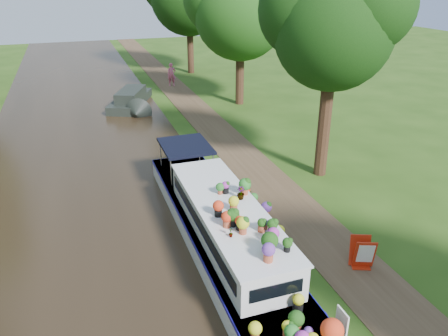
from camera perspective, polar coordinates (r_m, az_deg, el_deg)
ground at (r=16.26m, az=6.11°, el=-6.78°), size 100.00×100.00×0.00m
canal_water at (r=15.05m, az=-15.49°, el=-10.39°), size 10.00×100.00×0.02m
towpath at (r=16.74m, az=9.86°, el=-5.98°), size 2.20×100.00×0.03m
plant_boat at (r=13.78m, az=0.53°, el=-8.66°), size 2.29×13.52×2.28m
tree_near_overhang at (r=18.58m, az=14.09°, el=18.17°), size 5.52×5.28×8.99m
tree_near_mid at (r=29.66m, az=2.13°, el=20.50°), size 6.90×6.60×9.40m
second_boat at (r=30.47m, az=-12.04°, el=8.72°), size 3.74×6.48×1.17m
sandwich_board at (r=14.20m, az=17.61°, el=-10.65°), size 0.68×0.71×1.00m
pedestrian_pink at (r=35.69m, az=-6.86°, el=12.04°), size 0.73×0.57×1.79m
verge_plant at (r=17.60m, az=3.08°, el=-3.33°), size 0.46×0.43×0.42m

